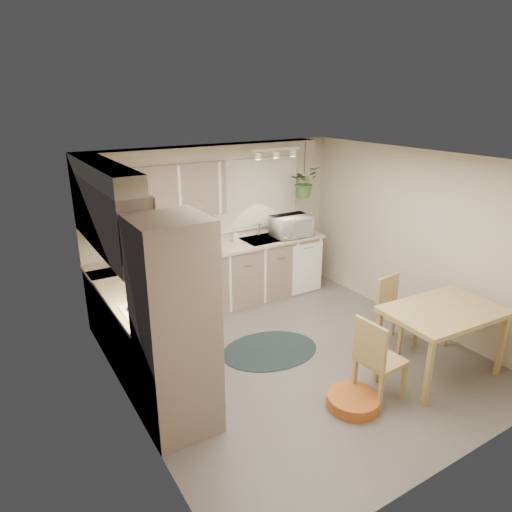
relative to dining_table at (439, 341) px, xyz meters
name	(u,v)px	position (x,y,z in m)	size (l,w,h in m)	color
floor	(296,358)	(-1.21, 1.09, -0.41)	(4.20, 4.20, 0.00)	#665F5A
ceiling	(303,161)	(-1.21, 1.09, 1.99)	(4.20, 4.20, 0.00)	white
wall_back	(216,225)	(-1.21, 3.19, 0.79)	(4.00, 0.04, 2.40)	#B9AF99
wall_front	(462,349)	(-1.21, -1.01, 0.79)	(4.00, 0.04, 2.40)	#B9AF99
wall_left	(126,307)	(-3.21, 1.09, 0.79)	(0.04, 4.20, 2.40)	#B9AF99
wall_right	(418,239)	(0.79, 1.09, 0.79)	(0.04, 4.20, 2.40)	#B9AF99
base_cab_left	(136,331)	(-2.91, 1.97, 0.04)	(0.60, 1.85, 0.90)	gray
base_cab_back	(215,279)	(-1.41, 2.89, 0.04)	(3.60, 0.60, 0.90)	gray
counter_left	(133,294)	(-2.90, 1.97, 0.51)	(0.64, 1.89, 0.04)	beige
counter_back	(214,250)	(-1.41, 2.88, 0.51)	(3.64, 0.64, 0.04)	beige
oven_stack	(175,329)	(-2.88, 0.72, 0.64)	(0.65, 0.65, 2.10)	gray
wall_oven_face	(207,321)	(-2.56, 0.72, 0.64)	(0.02, 0.56, 0.58)	white
upper_cab_left	(109,216)	(-3.03, 2.09, 1.42)	(0.35, 2.00, 0.75)	gray
upper_cab_back	(154,193)	(-2.21, 3.02, 1.42)	(2.00, 0.35, 0.75)	gray
soffit_left	(102,172)	(-3.06, 2.09, 1.89)	(0.30, 2.00, 0.20)	#B9AF99
soffit_back	(206,153)	(-1.41, 3.04, 1.89)	(3.60, 0.30, 0.20)	#B9AF99
cooktop	(151,311)	(-2.89, 1.39, 0.54)	(0.52, 0.58, 0.02)	white
range_hood	(145,271)	(-2.91, 1.39, 0.99)	(0.40, 0.60, 0.14)	white
window_blinds	(257,194)	(-0.51, 3.16, 1.19)	(1.40, 0.02, 1.00)	white
window_frame	(256,194)	(-0.51, 3.17, 1.19)	(1.50, 0.02, 1.10)	silver
sink	(266,241)	(-0.51, 2.89, 0.49)	(0.70, 0.48, 0.10)	#AAAEB2
dishwasher_front	(307,268)	(0.09, 2.58, 0.02)	(0.58, 0.01, 0.83)	white
track_light_bar	(276,149)	(-0.51, 2.64, 1.92)	(0.80, 0.04, 0.04)	white
wall_clock	(224,159)	(-1.06, 3.16, 1.77)	(0.30, 0.30, 0.03)	#DFB14E
dining_table	(439,341)	(0.00, 0.00, 0.00)	(1.29, 0.86, 0.81)	tan
chair_left	(381,358)	(-0.90, 0.03, 0.06)	(0.44, 0.44, 0.94)	tan
chair_back	(398,313)	(0.08, 0.69, 0.04)	(0.42, 0.42, 0.89)	tan
braided_rug	(270,350)	(-1.39, 1.40, -0.40)	(1.24, 0.93, 0.01)	black
pet_bed	(353,401)	(-1.26, 0.04, -0.34)	(0.55, 0.55, 0.13)	#C66527
microwave	(292,224)	(-0.09, 2.79, 0.74)	(0.60, 0.33, 0.41)	white
soap_bottle	(235,239)	(-0.96, 3.04, 0.57)	(0.08, 0.17, 0.08)	white
hanging_plant	(304,185)	(0.13, 2.79, 1.33)	(0.42, 0.47, 0.37)	#346528
coffee_maker	(169,247)	(-2.09, 2.89, 0.68)	(0.16, 0.20, 0.29)	black
toaster	(180,248)	(-1.92, 2.91, 0.62)	(0.29, 0.16, 0.17)	#AAAEB2
knife_block	(199,243)	(-1.62, 2.94, 0.64)	(0.10, 0.10, 0.22)	tan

